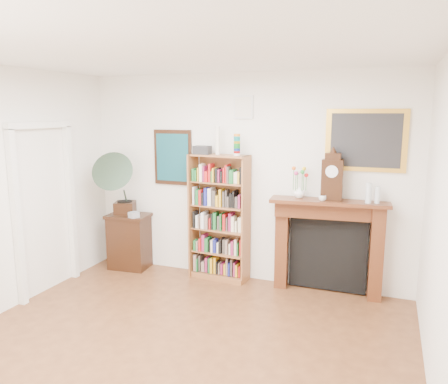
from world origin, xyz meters
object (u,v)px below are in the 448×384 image
(mantel_clock, at_px, (332,178))
(flower_vase, at_px, (299,192))
(bookshelf, at_px, (219,211))
(bottle_left, at_px, (369,193))
(gramophone, at_px, (117,180))
(bottle_right, at_px, (377,195))
(side_cabinet, at_px, (129,241))
(fireplace, at_px, (328,238))
(cd_stack, at_px, (134,215))
(teacup, at_px, (322,198))

(mantel_clock, bearing_deg, flower_vase, 174.84)
(bookshelf, relative_size, bottle_left, 8.29)
(bookshelf, relative_size, gramophone, 2.14)
(flower_vase, distance_m, bottle_right, 0.93)
(mantel_clock, bearing_deg, bottle_left, -2.74)
(side_cabinet, height_order, bottle_left, bottle_left)
(fireplace, distance_m, cd_stack, 2.69)
(cd_stack, distance_m, mantel_clock, 2.79)
(fireplace, bearing_deg, gramophone, 179.32)
(bottle_left, height_order, bottle_right, bottle_left)
(mantel_clock, distance_m, bottle_right, 0.56)
(cd_stack, distance_m, bottle_right, 3.27)
(bottle_right, bearing_deg, cd_stack, -176.22)
(bottle_right, bearing_deg, flower_vase, 179.32)
(flower_vase, bearing_deg, bottle_left, -2.19)
(gramophone, height_order, bottle_left, gramophone)
(gramophone, distance_m, cd_stack, 0.55)
(cd_stack, relative_size, bottle_left, 0.50)
(side_cabinet, xyz_separation_m, cd_stack, (0.18, -0.14, 0.45))
(side_cabinet, distance_m, mantel_clock, 3.08)
(cd_stack, bearing_deg, bookshelf, 9.73)
(flower_vase, bearing_deg, side_cabinet, -177.94)
(mantel_clock, relative_size, bottle_right, 2.92)
(fireplace, xyz_separation_m, flower_vase, (-0.38, -0.04, 0.57))
(side_cabinet, relative_size, mantel_clock, 1.39)
(cd_stack, height_order, mantel_clock, mantel_clock)
(fireplace, xyz_separation_m, bottle_left, (0.46, -0.07, 0.62))
(teacup, height_order, bottle_left, bottle_left)
(flower_vase, distance_m, teacup, 0.32)
(side_cabinet, relative_size, cd_stack, 6.76)
(gramophone, distance_m, mantel_clock, 2.98)
(cd_stack, bearing_deg, bottle_right, 3.78)
(fireplace, bearing_deg, mantel_clock, -75.28)
(mantel_clock, xyz_separation_m, teacup, (-0.10, -0.08, -0.25))
(bookshelf, height_order, flower_vase, bookshelf)
(gramophone, distance_m, bottle_left, 3.40)
(fireplace, xyz_separation_m, gramophone, (-2.94, -0.24, 0.61))
(mantel_clock, xyz_separation_m, bottle_right, (0.53, 0.01, -0.18))
(bookshelf, bearing_deg, teacup, 2.26)
(gramophone, xyz_separation_m, cd_stack, (0.27, -0.03, -0.48))
(side_cabinet, xyz_separation_m, mantel_clock, (2.88, 0.07, 1.09))
(gramophone, xyz_separation_m, bottle_right, (3.50, 0.19, -0.02))
(gramophone, bearing_deg, bookshelf, -13.05)
(cd_stack, bearing_deg, mantel_clock, 4.25)
(gramophone, height_order, flower_vase, gramophone)
(bottle_left, bearing_deg, bottle_right, 11.71)
(fireplace, xyz_separation_m, mantel_clock, (0.02, -0.07, 0.78))
(mantel_clock, bearing_deg, side_cabinet, 179.59)
(mantel_clock, distance_m, flower_vase, 0.45)
(bookshelf, distance_m, flower_vase, 1.13)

